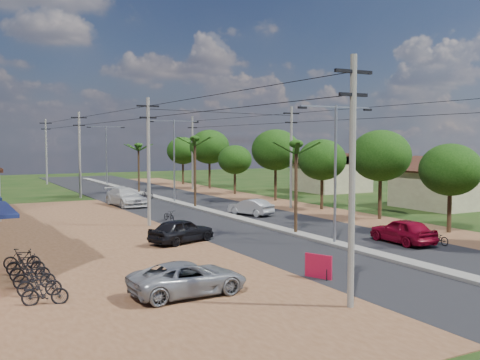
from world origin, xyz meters
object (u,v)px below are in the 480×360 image
Objects in this scene: car_red_near at (403,231)px; roadside_sign at (318,267)px; car_parked_dark at (181,231)px; parked_scooter_row at (32,274)px; car_white_far at (126,197)px; car_parked_silver at (188,279)px; moto_rider_east at (437,238)px; car_silver_mid at (251,208)px.

roadside_sign is at bearing 27.84° from car_red_near.
car_parked_dark is 10.93m from parked_scooter_row.
car_white_far is 30.81m from car_parked_silver.
car_red_near is at bearing -40.34° from moto_rider_east.
car_white_far reaches higher than car_silver_mid.
car_red_near is at bearing -140.32° from car_parked_dark.
moto_rider_east is (10.20, -27.12, -0.41)m from car_white_far.
car_red_near is at bearing -76.68° from car_parked_silver.
car_silver_mid is (-1.78, 14.95, -0.08)m from car_red_near.
car_white_far is at bearing -69.60° from moto_rider_east.
car_red_near is at bearing 77.91° from car_silver_mid.
car_silver_mid is 0.54× the size of parked_scooter_row.
roadside_sign is at bearing 50.09° from car_silver_mid.
moto_rider_east is 0.21× the size of parked_scooter_row.
car_red_near reaches higher than parked_scooter_row.
car_parked_silver is (-13.46, -19.18, -0.01)m from car_silver_mid.
car_parked_dark is at bearing 33.56° from parked_scooter_row.
car_silver_mid is 0.85× the size of car_parked_silver.
car_silver_mid reaches higher than car_parked_silver.
parked_scooter_row is at bearing 102.40° from car_parked_dark.
car_white_far is at bearing 64.67° from roadside_sign.
roadside_sign is 12.07m from parked_scooter_row.
car_parked_silver reaches higher than moto_rider_east.
car_red_near reaches higher than moto_rider_east.
car_parked_silver is 2.96× the size of moto_rider_east.
car_parked_silver reaches higher than parked_scooter_row.
car_white_far is 1.35× the size of car_parked_dark.
roadside_sign is (-9.23, -4.44, -0.20)m from car_red_near.
car_white_far is at bearing -76.45° from car_silver_mid.
car_red_near is 0.76× the size of car_white_far.
car_red_near is 27.32m from car_white_far.
car_parked_silver is at bearing 17.66° from car_red_near.
car_red_near reaches higher than car_silver_mid.
car_white_far is 19.77m from car_parked_dark.
car_red_near is 0.58× the size of parked_scooter_row.
car_red_near is 1.09× the size of car_silver_mid.
parked_scooter_row is at bearing 132.78° from roadside_sign.
car_parked_silver is at bearing -108.05° from car_white_far.
car_parked_dark reaches higher than car_silver_mid.
moto_rider_east is (16.70, 2.99, -0.23)m from car_parked_silver.
car_parked_silver is (-6.50, -30.12, -0.18)m from car_white_far.
car_red_near is at bearing -0.67° from parked_scooter_row.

